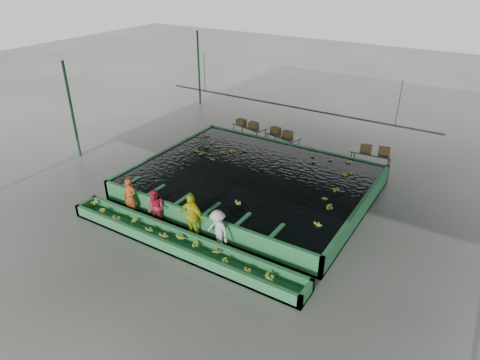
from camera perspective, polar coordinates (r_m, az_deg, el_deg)
The scene contains 21 objects.
ground at distance 18.25m, azimuth -0.83°, elevation -3.40°, with size 80.00×80.00×0.00m, color slate.
shed_roof at distance 16.23m, azimuth -0.95°, elevation 11.87°, with size 20.00×22.00×0.04m, color gray.
shed_posts at distance 17.09m, azimuth -0.89°, elevation 3.79°, with size 20.00×22.00×5.00m, color #1D5435, non-canonical shape.
flotation_tank at distance 19.14m, azimuth 1.58°, elevation -0.27°, with size 10.00×8.00×0.90m, color #2F8246, non-canonical shape.
tank_water at distance 18.96m, azimuth 1.59°, elevation 0.80°, with size 9.70×7.70×0.00m, color black.
sorting_trough at distance 15.71m, azimuth -8.00°, elevation -8.38°, with size 10.00×1.00×0.50m, color #2F8246, non-canonical shape.
cableway_rail at distance 21.01m, azimuth 6.58°, elevation 9.73°, with size 0.08×0.08×14.00m, color #59605B.
rail_hanger_left at distance 23.22m, azimuth -4.77°, elevation 14.13°, with size 0.04×0.04×2.00m, color #59605B.
rail_hanger_right at distance 19.24m, azimuth 20.43°, elevation 9.60°, with size 0.04×0.04×2.00m, color #59605B.
worker_a at distance 17.79m, azimuth -14.46°, elevation -2.22°, with size 0.60×0.39×1.64m, color #C2511D.
worker_b at distance 16.96m, azimuth -11.17°, elevation -3.66°, with size 0.73×0.57×1.50m, color red.
worker_c at distance 15.86m, azimuth -6.47°, elevation -4.89°, with size 1.10×0.46×1.87m, color yellow.
worker_d at distance 15.35m, azimuth -2.98°, elevation -6.64°, with size 1.01×0.58×1.57m, color silver.
packing_table_left at distance 24.50m, azimuth 1.27°, elevation 6.26°, with size 2.02×0.81×0.92m, color #59605B, non-canonical shape.
packing_table_mid at distance 23.39m, azimuth 5.73°, elevation 4.96°, with size 1.88×0.75×0.85m, color #59605B, non-canonical shape.
packing_table_right at distance 22.16m, azimuth 16.99°, elevation 2.53°, with size 1.95×0.78×0.89m, color #59605B, non-canonical shape.
box_stack_left at distance 24.30m, azimuth 0.98°, elevation 7.24°, with size 1.36×0.38×0.29m, color brown, non-canonical shape.
box_stack_mid at distance 23.36m, azimuth 5.55°, elevation 6.07°, with size 1.35×0.37×0.29m, color brown, non-canonical shape.
box_stack_right at distance 22.00m, azimuth 17.52°, elevation 3.54°, with size 1.40×0.39×0.30m, color brown, non-canonical shape.
floating_bananas at distance 19.58m, azimuth 2.78°, elevation 1.70°, with size 8.59×5.86×0.12m, color #9EB533, non-canonical shape.
trough_bananas at distance 15.63m, azimuth -8.03°, elevation -7.93°, with size 8.73×0.58×0.12m, color #9EB533, non-canonical shape.
Camera 1 is at (8.46, -13.12, 9.46)m, focal length 32.00 mm.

